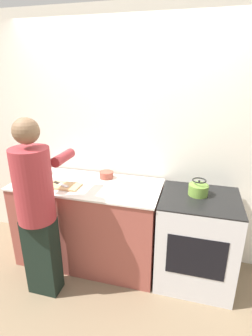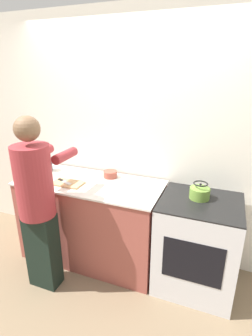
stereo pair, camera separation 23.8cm
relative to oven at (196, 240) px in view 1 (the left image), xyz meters
name	(u,v)px [view 1 (the left image)]	position (x,y,z in m)	size (l,w,h in m)	color
ground_plane	(113,285)	(-0.76, -0.32, -0.46)	(12.00, 12.00, 0.00)	#7A664C
wall_back	(131,141)	(-0.76, 0.39, 0.84)	(8.00, 0.05, 2.60)	silver
counter	(89,223)	(-1.13, 0.00, 0.00)	(1.51, 0.68, 0.92)	#9E4C42
oven	(196,240)	(0.00, 0.00, 0.00)	(0.72, 0.65, 0.91)	silver
person	(37,205)	(-1.37, -0.52, 0.45)	(0.36, 0.60, 1.67)	black
cutting_board	(64,186)	(-1.31, -0.12, 0.47)	(0.32, 0.19, 0.02)	tan
knife	(60,184)	(-1.36, -0.12, 0.48)	(0.20, 0.11, 0.01)	silver
kettle	(198,189)	(-0.03, 0.05, 0.52)	(0.18, 0.18, 0.15)	olive
bowl_prep	(106,175)	(-0.98, 0.20, 0.50)	(0.15, 0.15, 0.07)	#9E4738
canister_jar	(39,168)	(-1.74, 0.12, 0.53)	(0.13, 0.13, 0.14)	#4C4C51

